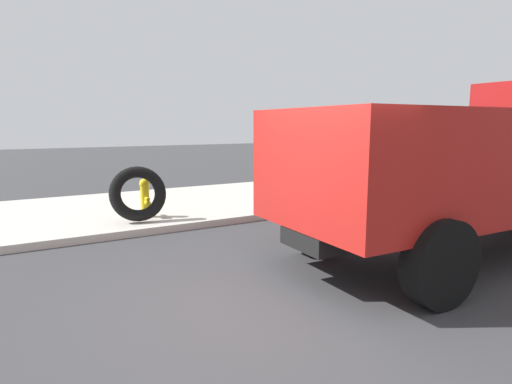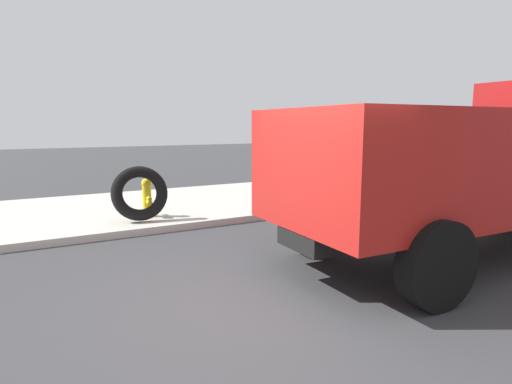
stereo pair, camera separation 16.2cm
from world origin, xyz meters
TOP-DOWN VIEW (x-y plane):
  - ground_plane at (0.00, 0.00)m, footprint 80.00×80.00m
  - sidewalk_curb at (0.00, 6.50)m, footprint 36.00×5.00m
  - fire_hydrant at (-0.04, 5.07)m, footprint 0.22×0.50m
  - loose_tire at (-0.29, 4.70)m, footprint 1.26×0.78m
  - stop_sign at (2.92, 4.51)m, footprint 0.76×0.08m
  - dump_truck_red at (4.26, 0.02)m, footprint 7.09×3.02m

SIDE VIEW (x-z plane):
  - ground_plane at x=0.00m, z-range 0.00..0.00m
  - sidewalk_curb at x=0.00m, z-range 0.00..0.15m
  - fire_hydrant at x=-0.04m, z-range 0.18..1.04m
  - loose_tire at x=-0.29m, z-range 0.15..1.35m
  - dump_truck_red at x=4.26m, z-range 0.11..3.11m
  - stop_sign at x=2.92m, z-range 0.58..2.81m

